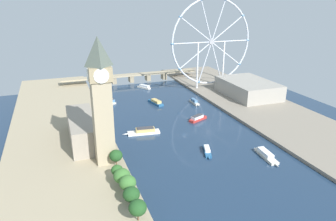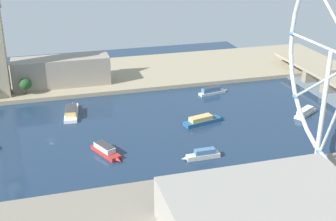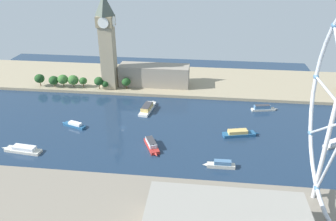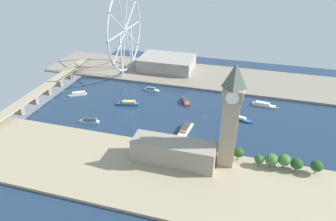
% 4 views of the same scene
% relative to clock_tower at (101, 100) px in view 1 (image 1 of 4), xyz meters
% --- Properties ---
extents(ground_plane, '(391.93, 391.93, 0.00)m').
position_rel_clock_tower_xyz_m(ground_plane, '(79.41, 31.70, -52.12)').
color(ground_plane, '#1E334C').
extents(riverbank_left, '(90.00, 520.00, 3.00)m').
position_rel_clock_tower_xyz_m(riverbank_left, '(-31.56, 31.70, -50.62)').
color(riverbank_left, tan).
rests_on(riverbank_left, ground_plane).
extents(riverbank_right, '(90.00, 520.00, 3.00)m').
position_rel_clock_tower_xyz_m(riverbank_right, '(190.37, 31.70, -50.62)').
color(riverbank_right, gray).
rests_on(riverbank_right, ground_plane).
extents(clock_tower, '(16.95, 16.95, 94.69)m').
position_rel_clock_tower_xyz_m(clock_tower, '(0.00, 0.00, 0.00)').
color(clock_tower, tan).
rests_on(clock_tower, riverbank_left).
extents(parliament_block, '(22.00, 73.81, 21.81)m').
position_rel_clock_tower_xyz_m(parliament_block, '(-12.18, 44.90, -38.21)').
color(parliament_block, gray).
rests_on(parliament_block, riverbank_left).
extents(tree_row_embankment, '(12.68, 103.02, 13.79)m').
position_rel_clock_tower_xyz_m(tree_row_embankment, '(5.06, -37.18, -41.07)').
color(tree_row_embankment, '#513823').
rests_on(tree_row_embankment, riverbank_left).
extents(ferris_wheel, '(117.85, 3.20, 119.91)m').
position_rel_clock_tower_xyz_m(ferris_wheel, '(173.58, 165.45, 12.42)').
color(ferris_wheel, silver).
rests_on(ferris_wheel, riverbank_right).
extents(riverside_hall, '(53.76, 79.80, 18.96)m').
position_rel_clock_tower_xyz_m(riverside_hall, '(200.75, 112.17, -39.64)').
color(riverside_hall, gray).
rests_on(riverside_hall, riverbank_right).
extents(river_bridge, '(203.93, 14.36, 11.73)m').
position_rel_clock_tower_xyz_m(river_bridge, '(79.41, 241.67, -43.69)').
color(river_bridge, tan).
rests_on(river_bridge, ground_plane).
extents(tour_boat_0, '(4.74, 22.27, 5.49)m').
position_rel_clock_tower_xyz_m(tour_boat_0, '(126.08, 111.99, -49.89)').
color(tour_boat_0, beige).
rests_on(tour_boat_0, ground_plane).
extents(tour_boat_1, '(12.67, 30.54, 5.34)m').
position_rel_clock_tower_xyz_m(tour_boat_1, '(81.65, 128.05, -49.94)').
color(tour_boat_1, '#235684').
rests_on(tour_boat_1, ground_plane).
extents(tour_boat_2, '(35.76, 12.13, 5.88)m').
position_rel_clock_tower_xyz_m(tour_boat_2, '(43.84, 46.86, -49.75)').
color(tour_boat_2, white).
rests_on(tour_boat_2, ground_plane).
extents(tour_boat_3, '(11.35, 23.71, 4.38)m').
position_rel_clock_tower_xyz_m(tour_boat_3, '(82.32, -9.22, -50.36)').
color(tour_boat_3, '#235684').
rests_on(tour_boat_3, ground_plane).
extents(tour_boat_4, '(16.52, 23.60, 5.02)m').
position_rel_clock_tower_xyz_m(tour_boat_4, '(87.67, 200.02, -49.97)').
color(tour_boat_4, beige).
rests_on(tour_boat_4, ground_plane).
extents(tour_boat_5, '(9.52, 32.48, 4.95)m').
position_rel_clock_tower_xyz_m(tour_boat_5, '(123.56, -32.49, -50.08)').
color(tour_boat_5, beige).
rests_on(tour_boat_5, ground_plane).
extents(tour_boat_6, '(25.12, 15.12, 5.78)m').
position_rel_clock_tower_xyz_m(tour_boat_6, '(106.69, 60.94, -49.72)').
color(tour_boat_6, '#B22D28').
rests_on(tour_boat_6, ground_plane).
extents(tour_boat_7, '(9.26, 25.66, 5.48)m').
position_rel_clock_tower_xyz_m(tour_boat_7, '(32.06, 153.56, -49.79)').
color(tour_boat_7, beige).
rests_on(tour_boat_7, ground_plane).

